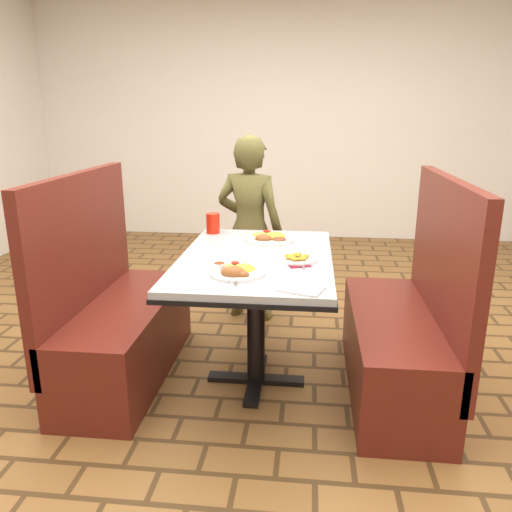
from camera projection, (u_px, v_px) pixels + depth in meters
name	position (u px, v px, depth m)	size (l,w,h in m)	color
room	(256.00, 17.00, 2.33)	(7.00, 7.04, 2.82)	brown
dining_table	(256.00, 273.00, 2.68)	(0.81, 1.21, 0.75)	#AAACAF
booth_bench_left	(118.00, 322.00, 2.85)	(0.47, 1.20, 1.17)	maroon
booth_bench_right	(403.00, 335.00, 2.69)	(0.47, 1.20, 1.17)	maroon
diner_person	(250.00, 229.00, 3.60)	(0.49, 0.32, 1.34)	brown
near_dinner_plate	(236.00, 269.00, 2.35)	(0.26, 0.26, 0.08)	white
far_dinner_plate	(270.00, 236.00, 2.97)	(0.29, 0.29, 0.07)	white
plantain_plate	(297.00, 258.00, 2.56)	(0.20, 0.20, 0.03)	white
maroon_napkin	(298.00, 264.00, 2.50)	(0.11, 0.11, 0.00)	maroon
spoon_utensil	(302.00, 265.00, 2.49)	(0.01, 0.14, 0.00)	silver
red_tumbler	(213.00, 223.00, 3.14)	(0.08, 0.08, 0.13)	red
paper_napkin	(302.00, 289.00, 2.15)	(0.18, 0.13, 0.01)	silver
knife_utensil	(238.00, 279.00, 2.26)	(0.01, 0.16, 0.00)	silver
fork_utensil	(228.00, 276.00, 2.30)	(0.01, 0.14, 0.00)	silver
lettuce_shreds	(265.00, 253.00, 2.71)	(0.28, 0.32, 0.00)	#84B046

